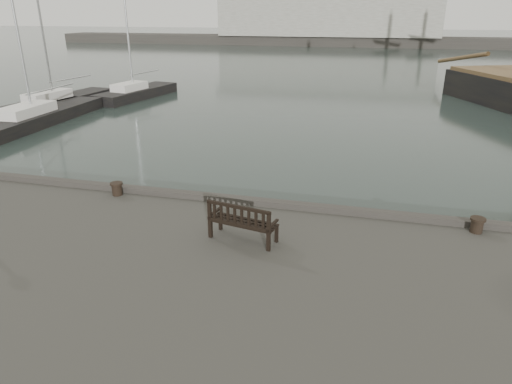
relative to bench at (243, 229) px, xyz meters
The scene contains 8 objects.
ground 3.09m from the bench, 98.24° to the left, with size 400.00×400.00×0.00m, color black.
breakwater 94.59m from the bench, 92.98° to the left, with size 140.00×9.50×12.20m.
bench is the anchor object (origin of this frame).
bollard_left 5.02m from the bench, 157.36° to the left, with size 0.39×0.39×0.41m, color black.
bollard_right 6.07m from the bench, 18.58° to the left, with size 0.38×0.38×0.40m, color black.
yacht_b 28.99m from the bench, 135.19° to the left, with size 3.42×10.55×13.64m.
yacht_c 24.19m from the bench, 140.00° to the left, with size 3.11×11.41×14.99m.
yacht_d 30.76m from the bench, 123.16° to the left, with size 3.77×9.02×11.13m.
Camera 1 is at (3.22, -12.23, 6.90)m, focal length 32.00 mm.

